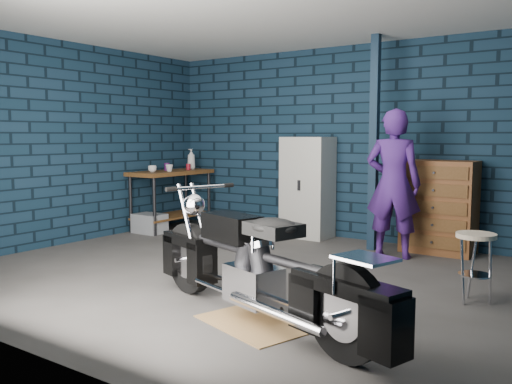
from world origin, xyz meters
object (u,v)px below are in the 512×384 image
(workbench, at_px, (171,200))
(tool_chest, at_px, (439,207))
(motorcycle, at_px, (258,258))
(storage_bin, at_px, (150,223))
(person, at_px, (393,184))
(locker, at_px, (307,187))
(shop_stool, at_px, (475,268))

(workbench, relative_size, tool_chest, 1.22)
(motorcycle, bearing_deg, storage_bin, 164.79)
(motorcycle, xyz_separation_m, tool_chest, (0.40, 3.37, 0.06))
(person, height_order, locker, person)
(person, height_order, tool_chest, person)
(motorcycle, bearing_deg, person, 107.52)
(tool_chest, bearing_deg, motorcycle, -96.78)
(motorcycle, relative_size, tool_chest, 2.02)
(person, distance_m, shop_stool, 1.90)
(storage_bin, relative_size, shop_stool, 0.76)
(storage_bin, xyz_separation_m, shop_stool, (4.82, -0.82, 0.16))
(person, xyz_separation_m, storage_bin, (-3.58, -0.50, -0.74))
(workbench, height_order, storage_bin, workbench)
(motorcycle, distance_m, locker, 3.68)
(motorcycle, height_order, storage_bin, motorcycle)
(workbench, relative_size, person, 0.79)
(locker, bearing_deg, storage_bin, -153.32)
(motorcycle, relative_size, person, 1.31)
(motorcycle, height_order, shop_stool, motorcycle)
(storage_bin, distance_m, locker, 2.42)
(storage_bin, bearing_deg, locker, 26.68)
(person, bearing_deg, locker, -30.97)
(storage_bin, height_order, tool_chest, tool_chest)
(workbench, bearing_deg, locker, 14.69)
(workbench, distance_m, person, 3.62)
(storage_bin, xyz_separation_m, locker, (2.10, 1.06, 0.57))
(workbench, height_order, motorcycle, motorcycle)
(motorcycle, relative_size, storage_bin, 4.99)
(locker, bearing_deg, workbench, -165.31)
(shop_stool, bearing_deg, motorcycle, -130.00)
(workbench, xyz_separation_m, person, (3.60, 0.00, 0.43))
(locker, relative_size, tool_chest, 1.25)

